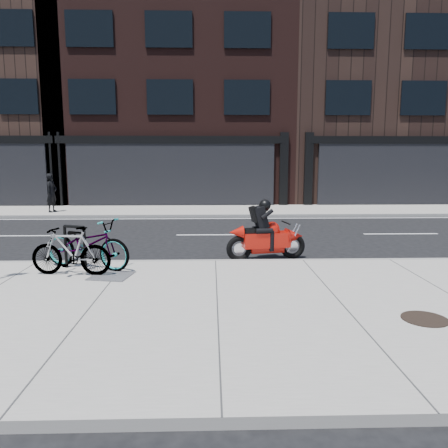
{
  "coord_description": "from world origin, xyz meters",
  "views": [
    {
      "loc": [
        -0.09,
        -11.64,
        2.47
      ],
      "look_at": [
        0.21,
        -1.52,
        0.9
      ],
      "focal_mm": 35.0,
      "sensor_mm": 36.0,
      "label": 1
    }
  ],
  "objects_px": {
    "bicycle_front": "(87,244)",
    "utility_grate": "(111,276)",
    "motorcycle": "(270,235)",
    "pedestrian": "(52,193)",
    "manhole_cover": "(425,319)",
    "bike_rack": "(75,243)",
    "bicycle_rear": "(71,251)"
  },
  "relations": [
    {
      "from": "bicycle_rear",
      "to": "utility_grate",
      "type": "distance_m",
      "value": 0.94
    },
    {
      "from": "bike_rack",
      "to": "utility_grate",
      "type": "xyz_separation_m",
      "value": [
        0.88,
        -0.62,
        -0.54
      ]
    },
    {
      "from": "motorcycle",
      "to": "pedestrian",
      "type": "xyz_separation_m",
      "value": [
        -8.16,
        8.38,
        0.35
      ]
    },
    {
      "from": "bike_rack",
      "to": "motorcycle",
      "type": "height_order",
      "value": "motorcycle"
    },
    {
      "from": "bike_rack",
      "to": "bicycle_front",
      "type": "xyz_separation_m",
      "value": [
        0.25,
        0.0,
        -0.01
      ]
    },
    {
      "from": "bike_rack",
      "to": "manhole_cover",
      "type": "height_order",
      "value": "bike_rack"
    },
    {
      "from": "bicycle_front",
      "to": "manhole_cover",
      "type": "distance_m",
      "value": 6.5
    },
    {
      "from": "motorcycle",
      "to": "utility_grate",
      "type": "relative_size",
      "value": 2.62
    },
    {
      "from": "manhole_cover",
      "to": "bike_rack",
      "type": "bearing_deg",
      "value": 152.65
    },
    {
      "from": "bicycle_rear",
      "to": "utility_grate",
      "type": "xyz_separation_m",
      "value": [
        0.8,
        -0.11,
        -0.48
      ]
    },
    {
      "from": "bicycle_rear",
      "to": "motorcycle",
      "type": "height_order",
      "value": "motorcycle"
    },
    {
      "from": "bike_rack",
      "to": "pedestrian",
      "type": "bearing_deg",
      "value": 112.13
    },
    {
      "from": "utility_grate",
      "to": "bicycle_front",
      "type": "bearing_deg",
      "value": 135.26
    },
    {
      "from": "bicycle_rear",
      "to": "manhole_cover",
      "type": "bearing_deg",
      "value": 73.09
    },
    {
      "from": "bicycle_front",
      "to": "bicycle_rear",
      "type": "relative_size",
      "value": 1.25
    },
    {
      "from": "bicycle_rear",
      "to": "manhole_cover",
      "type": "relative_size",
      "value": 2.46
    },
    {
      "from": "bicycle_rear",
      "to": "pedestrian",
      "type": "xyz_separation_m",
      "value": [
        -3.98,
        10.11,
        0.33
      ]
    },
    {
      "from": "bicycle_front",
      "to": "motorcycle",
      "type": "bearing_deg",
      "value": -52.16
    },
    {
      "from": "motorcycle",
      "to": "pedestrian",
      "type": "relative_size",
      "value": 1.2
    },
    {
      "from": "bicycle_rear",
      "to": "utility_grate",
      "type": "height_order",
      "value": "bicycle_rear"
    },
    {
      "from": "bike_rack",
      "to": "motorcycle",
      "type": "xyz_separation_m",
      "value": [
        4.26,
        1.22,
        -0.08
      ]
    },
    {
      "from": "bicycle_front",
      "to": "utility_grate",
      "type": "xyz_separation_m",
      "value": [
        0.62,
        -0.62,
        -0.52
      ]
    },
    {
      "from": "pedestrian",
      "to": "utility_grate",
      "type": "height_order",
      "value": "pedestrian"
    },
    {
      "from": "bicycle_front",
      "to": "pedestrian",
      "type": "xyz_separation_m",
      "value": [
        -4.16,
        9.6,
        0.28
      ]
    },
    {
      "from": "bicycle_front",
      "to": "manhole_cover",
      "type": "height_order",
      "value": "bicycle_front"
    },
    {
      "from": "motorcycle",
      "to": "bicycle_rear",
      "type": "bearing_deg",
      "value": -167.92
    },
    {
      "from": "motorcycle",
      "to": "manhole_cover",
      "type": "relative_size",
      "value": 2.97
    },
    {
      "from": "pedestrian",
      "to": "utility_grate",
      "type": "bearing_deg",
      "value": -142.62
    },
    {
      "from": "bicycle_rear",
      "to": "utility_grate",
      "type": "bearing_deg",
      "value": 89.23
    },
    {
      "from": "bicycle_front",
      "to": "manhole_cover",
      "type": "relative_size",
      "value": 3.07
    },
    {
      "from": "bike_rack",
      "to": "manhole_cover",
      "type": "relative_size",
      "value": 1.4
    },
    {
      "from": "motorcycle",
      "to": "utility_grate",
      "type": "xyz_separation_m",
      "value": [
        -3.38,
        -1.84,
        -0.46
      ]
    }
  ]
}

